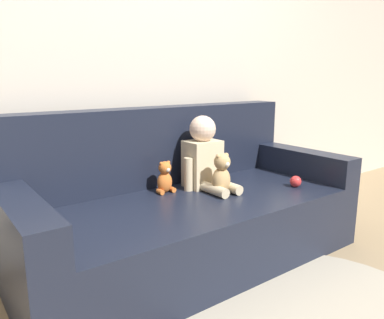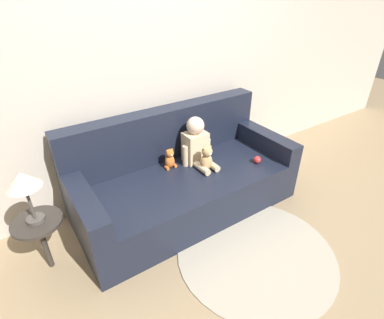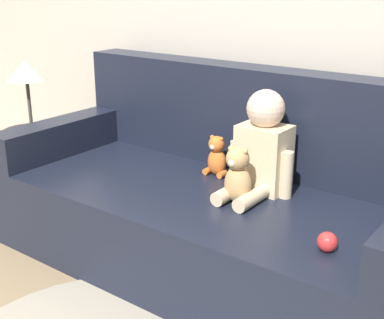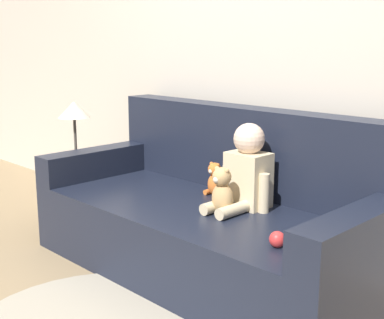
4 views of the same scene
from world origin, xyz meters
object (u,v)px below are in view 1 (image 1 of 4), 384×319
at_px(couch, 184,209).
at_px(toy_ball, 296,181).
at_px(plush_toy_side, 165,178).
at_px(teddy_bear_brown, 222,174).
at_px(person_baby, 204,158).

xyz_separation_m(couch, toy_ball, (0.65, -0.29, 0.13)).
bearing_deg(toy_ball, plush_toy_side, 151.88).
relative_size(couch, teddy_bear_brown, 8.15).
bearing_deg(teddy_bear_brown, couch, 144.48).
relative_size(person_baby, toy_ball, 6.31).
bearing_deg(teddy_bear_brown, toy_ball, -19.70).
distance_m(teddy_bear_brown, toy_ball, 0.51).
relative_size(person_baby, plush_toy_side, 2.32).
bearing_deg(person_baby, toy_ball, -36.76).
height_order(couch, teddy_bear_brown, couch).
relative_size(couch, person_baby, 4.47).
height_order(couch, plush_toy_side, couch).
height_order(couch, toy_ball, couch).
distance_m(couch, teddy_bear_brown, 0.31).
height_order(teddy_bear_brown, toy_ball, teddy_bear_brown).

